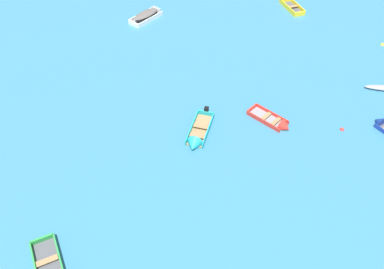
{
  "coord_description": "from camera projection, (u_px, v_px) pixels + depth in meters",
  "views": [
    {
      "loc": [
        -0.9,
        5.62,
        18.04
      ],
      "look_at": [
        0.0,
        23.71,
        0.15
      ],
      "focal_mm": 38.3,
      "sensor_mm": 36.0,
      "label": 1
    }
  ],
  "objects": [
    {
      "name": "mooring_buoy_near_foreground",
      "position": [
        342.0,
        130.0,
        25.99
      ],
      "size": [
        0.28,
        0.28,
        0.28
      ],
      "primitive_type": "sphere",
      "color": "red",
      "rests_on": "ground_plane"
    },
    {
      "name": "rowboat_white_center",
      "position": [
        150.0,
        14.0,
        36.04
      ],
      "size": [
        3.21,
        3.34,
        1.13
      ],
      "color": "gray",
      "rests_on": "ground_plane"
    },
    {
      "name": "rowboat_yellow_far_right",
      "position": [
        288.0,
        3.0,
        37.75
      ],
      "size": [
        1.91,
        3.47,
        0.99
      ],
      "color": "#4C4C51",
      "rests_on": "ground_plane"
    },
    {
      "name": "rowboat_red_midfield_left",
      "position": [
        278.0,
        124.0,
        26.19
      ],
      "size": [
        2.78,
        2.82,
        0.97
      ],
      "color": "gray",
      "rests_on": "ground_plane"
    },
    {
      "name": "mooring_buoy_between_boats_left",
      "position": [
        382.0,
        45.0,
        33.0
      ],
      "size": [
        0.32,
        0.32,
        0.32
      ],
      "primitive_type": "sphere",
      "color": "yellow",
      "rests_on": "ground_plane"
    },
    {
      "name": "rowboat_turquoise_distant_center",
      "position": [
        197.0,
        137.0,
        25.24
      ],
      "size": [
        2.09,
        3.68,
        1.02
      ],
      "color": "#99754C",
      "rests_on": "ground_plane"
    }
  ]
}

